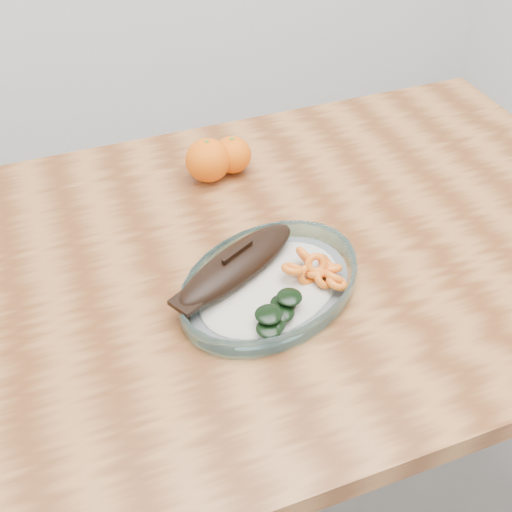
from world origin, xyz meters
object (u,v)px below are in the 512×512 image
at_px(dining_table, 286,290).
at_px(orange_right, 232,155).
at_px(orange_left, 208,160).
at_px(plated_meal, 269,282).

relative_size(dining_table, orange_right, 17.42).
bearing_deg(dining_table, orange_right, 93.03).
height_order(dining_table, orange_left, orange_left).
height_order(dining_table, plated_meal, plated_meal).
xyz_separation_m(dining_table, orange_left, (-0.06, 0.22, 0.14)).
relative_size(plated_meal, orange_left, 8.73).
height_order(plated_meal, orange_left, orange_left).
relative_size(dining_table, plated_meal, 1.71).
bearing_deg(orange_left, plated_meal, -90.84).
distance_m(dining_table, plated_meal, 0.16).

